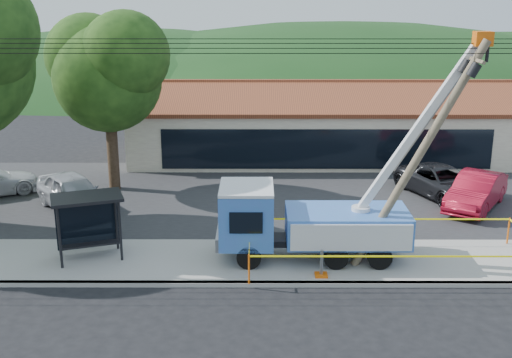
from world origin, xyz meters
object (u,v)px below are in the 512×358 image
object	(u,v)px
utility_truck	(308,220)
car_red	(474,210)
car_dark	(441,198)
bus_shelter	(87,211)
car_silver	(74,212)
leaning_pole	(424,146)

from	to	relation	value
utility_truck	car_red	world-z (taller)	utility_truck
car_red	car_dark	world-z (taller)	car_red
utility_truck	bus_shelter	world-z (taller)	utility_truck
utility_truck	car_silver	distance (m)	11.74
bus_shelter	car_silver	world-z (taller)	bus_shelter
car_silver	bus_shelter	bearing A→B (deg)	-106.77
bus_shelter	car_dark	size ratio (longest dim) A/B	0.55
utility_truck	leaning_pole	bearing A→B (deg)	-9.48
utility_truck	bus_shelter	size ratio (longest dim) A/B	3.25
car_dark	utility_truck	bearing A→B (deg)	-156.96
bus_shelter	car_red	world-z (taller)	bus_shelter
utility_truck	car_dark	size ratio (longest dim) A/B	1.78
utility_truck	bus_shelter	bearing A→B (deg)	179.57
utility_truck	leaning_pole	world-z (taller)	utility_truck
utility_truck	leaning_pole	xyz separation A→B (m)	(3.93, -0.66, 2.95)
leaning_pole	car_silver	size ratio (longest dim) A/B	1.67
car_red	car_silver	bearing A→B (deg)	-145.57
bus_shelter	car_silver	distance (m)	6.13
car_red	utility_truck	bearing A→B (deg)	-111.26
car_dark	car_silver	bearing A→B (deg)	163.17
utility_truck	car_dark	world-z (taller)	utility_truck
bus_shelter	car_silver	size ratio (longest dim) A/B	0.59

